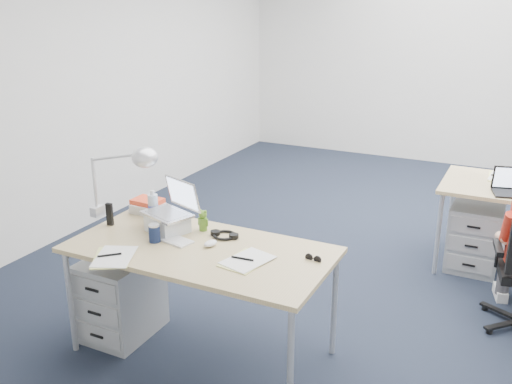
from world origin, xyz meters
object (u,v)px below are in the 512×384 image
Objects in this scene: drawer_pedestal_far at (475,236)px; silver_laptop at (167,208)px; bear_figurine at (203,220)px; cordless_phone at (110,214)px; drawer_pedestal_near at (122,296)px; desk_near at (200,255)px; wireless_keyboard at (172,239)px; sunglasses at (313,259)px; desk_lamp at (114,180)px; can_koozie at (154,233)px; computer_mouse at (210,243)px; headphones at (224,234)px; book_stack at (148,206)px; water_bottle at (153,206)px.

silver_laptop is (-1.72, -1.95, 0.62)m from drawer_pedestal_far.
cordless_phone is (-0.60, -0.20, 0.00)m from bear_figurine.
bear_figurine is 0.63m from cordless_phone.
desk_near is at bearing 4.44° from drawer_pedestal_near.
wireless_keyboard is (-0.22, 0.02, 0.05)m from desk_near.
bear_figurine is at bearing -179.39° from sunglasses.
desk_near is 2.85× the size of desk_lamp.
can_koozie is (-0.30, -0.05, 0.10)m from desk_near.
silver_laptop is at bearing 146.50° from wireless_keyboard.
drawer_pedestal_near is 5.67× the size of computer_mouse.
headphones is (0.05, 0.21, 0.06)m from desk_near.
wireless_keyboard is 0.90m from sunglasses.
drawer_pedestal_near is 0.98× the size of desk_lamp.
computer_mouse is at bearing 15.35° from can_koozie.
desk_lamp is (-0.11, -0.20, 0.23)m from book_stack.
can_koozie is 0.34m from water_bottle.
headphones is at bearing -1.45° from water_bottle.
book_stack reaches higher than wireless_keyboard.
drawer_pedestal_far is 2.48m from computer_mouse.
computer_mouse is (0.26, 0.03, 0.01)m from wireless_keyboard.
drawer_pedestal_far is at bearing 35.01° from cordless_phone.
desk_near is 2.91× the size of drawer_pedestal_near.
desk_near is 0.09m from computer_mouse.
sunglasses is at bearing -9.21° from book_stack.
silver_laptop is 2.15× the size of cordless_phone.
cordless_phone is (-0.72, 0.05, 0.12)m from desk_near.
headphones is at bearing 3.19° from cordless_phone.
drawer_pedestal_far is 2.44m from bear_figurine.
wireless_keyboard is 1.28× the size of water_bottle.
drawer_pedestal_far is 1.95× the size of wireless_keyboard.
water_bottle is at bearing 173.68° from computer_mouse.
desk_near is 0.40m from silver_laptop.
computer_mouse is at bearing 18.71° from wireless_keyboard.
wireless_keyboard is 0.51m from cordless_phone.
cordless_phone is (-0.43, 0.09, 0.02)m from can_koozie.
headphones is at bearing -11.46° from book_stack.
book_stack is at bearing 138.13° from water_bottle.
bear_figurine is (-0.12, 0.24, 0.12)m from desk_near.
cordless_phone is at bearing -171.92° from bear_figurine.
headphones is 1.34× the size of bear_figurine.
water_bottle reaches higher than drawer_pedestal_far.
cordless_phone is at bearing 142.74° from drawer_pedestal_near.
wireless_keyboard is at bearing -35.88° from water_bottle.
drawer_pedestal_near is at bearing -160.63° from headphones.
silver_laptop is 0.21m from water_bottle.
water_bottle is 0.31m from desk_lamp.
drawer_pedestal_far is 5.67× the size of computer_mouse.
sunglasses is (-0.72, -1.93, 0.47)m from drawer_pedestal_far.
silver_laptop is 0.20m from can_koozie.
silver_laptop is (-0.32, 0.12, 0.21)m from desk_near.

